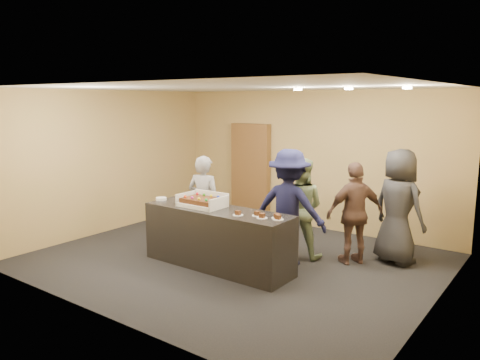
# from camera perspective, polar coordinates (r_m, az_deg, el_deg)

# --- Properties ---
(room) EXTENTS (6.04, 6.00, 2.70)m
(room) POSITION_cam_1_polar(r_m,az_deg,el_deg) (7.23, -0.62, 0.47)
(room) COLOR black
(room) RESTS_ON ground
(serving_counter) EXTENTS (2.41, 0.72, 0.90)m
(serving_counter) POSITION_cam_1_polar(r_m,az_deg,el_deg) (7.14, -2.74, -7.08)
(serving_counter) COLOR black
(serving_counter) RESTS_ON floor
(storage_cabinet) EXTENTS (0.92, 0.15, 2.02)m
(storage_cabinet) POSITION_cam_1_polar(r_m,az_deg,el_deg) (10.02, 1.29, 1.09)
(storage_cabinet) COLOR brown
(storage_cabinet) RESTS_ON floor
(cake_box) EXTENTS (0.69, 0.47, 0.20)m
(cake_box) POSITION_cam_1_polar(r_m,az_deg,el_deg) (7.22, -4.50, -2.84)
(cake_box) COLOR white
(cake_box) RESTS_ON serving_counter
(sheet_cake) EXTENTS (0.58, 0.40, 0.11)m
(sheet_cake) POSITION_cam_1_polar(r_m,az_deg,el_deg) (7.19, -4.64, -2.48)
(sheet_cake) COLOR #3F210E
(sheet_cake) RESTS_ON cake_box
(plate_stack) EXTENTS (0.17, 0.17, 0.04)m
(plate_stack) POSITION_cam_1_polar(r_m,az_deg,el_deg) (7.74, -9.58, -2.28)
(plate_stack) COLOR white
(plate_stack) RESTS_ON serving_counter
(slice_a) EXTENTS (0.15, 0.15, 0.07)m
(slice_a) POSITION_cam_1_polar(r_m,az_deg,el_deg) (6.64, -0.25, -4.13)
(slice_a) COLOR white
(slice_a) RESTS_ON serving_counter
(slice_b) EXTENTS (0.15, 0.15, 0.07)m
(slice_b) POSITION_cam_1_polar(r_m,az_deg,el_deg) (6.61, 2.11, -4.19)
(slice_b) COLOR white
(slice_b) RESTS_ON serving_counter
(slice_c) EXTENTS (0.15, 0.15, 0.07)m
(slice_c) POSITION_cam_1_polar(r_m,az_deg,el_deg) (6.49, 2.70, -4.47)
(slice_c) COLOR white
(slice_c) RESTS_ON serving_counter
(slice_d) EXTENTS (0.15, 0.15, 0.07)m
(slice_d) POSITION_cam_1_polar(r_m,az_deg,el_deg) (6.50, 4.52, -4.46)
(slice_d) COLOR white
(slice_d) RESTS_ON serving_counter
(slice_e) EXTENTS (0.15, 0.15, 0.07)m
(slice_e) POSITION_cam_1_polar(r_m,az_deg,el_deg) (6.42, 4.66, -4.64)
(slice_e) COLOR white
(slice_e) RESTS_ON serving_counter
(person_server_grey) EXTENTS (0.65, 0.49, 1.61)m
(person_server_grey) POSITION_cam_1_polar(r_m,az_deg,el_deg) (7.86, -4.39, -2.85)
(person_server_grey) COLOR gray
(person_server_grey) RESTS_ON floor
(person_sage_man) EXTENTS (0.91, 0.78, 1.62)m
(person_sage_man) POSITION_cam_1_polar(r_m,az_deg,el_deg) (7.56, 7.28, -3.38)
(person_sage_man) COLOR gray
(person_sage_man) RESTS_ON floor
(person_navy_man) EXTENTS (1.25, 0.84, 1.79)m
(person_navy_man) POSITION_cam_1_polar(r_m,az_deg,el_deg) (7.16, 5.99, -3.39)
(person_navy_man) COLOR #131539
(person_navy_man) RESTS_ON floor
(person_brown_extra) EXTENTS (0.89, 0.97, 1.59)m
(person_brown_extra) POSITION_cam_1_polar(r_m,az_deg,el_deg) (7.41, 13.84, -3.96)
(person_brown_extra) COLOR brown
(person_brown_extra) RESTS_ON floor
(person_dark_suit) EXTENTS (1.02, 0.84, 1.79)m
(person_dark_suit) POSITION_cam_1_polar(r_m,az_deg,el_deg) (7.61, 18.74, -3.08)
(person_dark_suit) COLOR #2A2B30
(person_dark_suit) RESTS_ON floor
(ceiling_spotlights) EXTENTS (1.72, 0.12, 0.03)m
(ceiling_spotlights) POSITION_cam_1_polar(r_m,az_deg,el_deg) (6.77, 13.11, 10.81)
(ceiling_spotlights) COLOR #FFEAC6
(ceiling_spotlights) RESTS_ON ceiling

